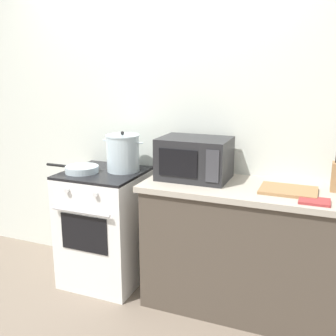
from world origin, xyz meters
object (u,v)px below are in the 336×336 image
object	(u,v)px
frying_pan	(81,169)
oven_mitt	(314,201)
stove	(106,226)
stock_pot	(123,153)
microwave	(195,158)
cutting_board	(288,190)

from	to	relation	value
frying_pan	oven_mitt	xyz separation A→B (m)	(1.70, -0.08, -0.02)
stove	frying_pan	bearing A→B (deg)	-150.23
frying_pan	stove	bearing A→B (deg)	29.77
stove	frying_pan	size ratio (longest dim) A/B	2.02
stove	stock_pot	world-z (taller)	stock_pot
frying_pan	oven_mitt	bearing A→B (deg)	-2.54
microwave	stove	bearing A→B (deg)	-173.72
oven_mitt	stove	bearing A→B (deg)	174.17
stock_pot	frying_pan	distance (m)	0.35
stove	oven_mitt	world-z (taller)	oven_mitt
stove	frying_pan	xyz separation A→B (m)	(-0.15, -0.08, 0.48)
stove	microwave	distance (m)	0.95
stock_pot	microwave	xyz separation A→B (m)	(0.58, -0.00, 0.01)
stock_pot	oven_mitt	distance (m)	1.45
stove	oven_mitt	xyz separation A→B (m)	(1.56, -0.16, 0.47)
stock_pot	frying_pan	bearing A→B (deg)	-149.90
cutting_board	oven_mitt	xyz separation A→B (m)	(0.17, -0.16, -0.00)
frying_pan	oven_mitt	size ratio (longest dim) A/B	2.53
stove	stock_pot	xyz separation A→B (m)	(0.13, 0.08, 0.60)
microwave	oven_mitt	xyz separation A→B (m)	(0.84, -0.24, -0.14)
cutting_board	oven_mitt	world-z (taller)	cutting_board
frying_pan	stock_pot	bearing A→B (deg)	30.10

